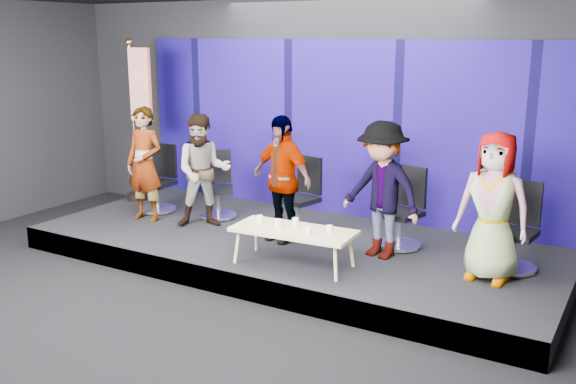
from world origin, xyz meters
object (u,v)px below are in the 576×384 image
panelist_b (203,171)px  mug_b (278,224)px  chair_c (301,207)px  panelist_e (493,207)px  mug_e (330,229)px  panelist_c (281,179)px  chair_b (218,196)px  panelist_d (382,190)px  mug_c (295,222)px  chair_e (515,241)px  mug_d (308,230)px  flag_stand (138,117)px  chair_a (159,189)px  mug_a (260,219)px  chair_d (402,221)px  panelist_a (145,164)px  coffee_table (294,232)px

panelist_b → mug_b: (1.73, -0.82, -0.30)m
chair_c → panelist_e: size_ratio=0.62×
mug_e → panelist_c: bearing=147.2°
chair_b → panelist_d: panelist_d is taller
panelist_d → mug_c: bearing=-125.7°
chair_e → mug_c: chair_e is taller
mug_c → mug_d: 0.36m
panelist_b → mug_c: bearing=-54.5°
chair_c → mug_c: chair_c is taller
chair_b → mug_d: chair_b is taller
mug_c → mug_d: size_ratio=1.12×
chair_b → chair_e: (4.29, -0.05, 0.01)m
panelist_b → flag_stand: bearing=124.6°
chair_c → chair_e: (2.89, -0.09, -0.00)m
chair_c → mug_d: bearing=-44.6°
chair_a → mug_d: (3.24, -1.14, 0.15)m
mug_a → panelist_b: bearing=152.6°
chair_a → mug_e: chair_a is taller
mug_d → flag_stand: (-3.89, 1.46, 0.89)m
chair_c → chair_e: size_ratio=1.00×
chair_a → panelist_b: 1.24m
chair_a → mug_b: 3.05m
chair_b → mug_c: 2.26m
panelist_b → chair_e: (4.17, 0.43, -0.46)m
chair_d → flag_stand: 4.63m
chair_c → mug_a: chair_c is taller
chair_d → mug_b: chair_d is taller
panelist_e → chair_a: bearing=-177.7°
chair_a → flag_stand: (-0.65, 0.32, 1.04)m
panelist_a → mug_a: size_ratio=18.58×
coffee_table → mug_c: 0.16m
mug_d → panelist_d: bearing=59.7°
coffee_table → panelist_d: bearing=46.7°
panelist_b → panelist_e: (4.00, -0.04, 0.03)m
coffee_table → mug_c: (-0.05, 0.13, 0.08)m
chair_c → mug_d: 1.61m
panelist_a → coffee_table: size_ratio=1.12×
flag_stand → coffee_table: bearing=-18.4°
mug_c → panelist_b: bearing=161.2°
panelist_b → panelist_e: 4.00m
panelist_c → panelist_d: size_ratio=0.99×
chair_e → mug_b: size_ratio=9.50×
chair_b → panelist_b: size_ratio=0.62×
coffee_table → flag_stand: (-3.65, 1.38, 0.97)m
chair_e → chair_c: bearing=-175.7°
chair_e → panelist_e: panelist_e is taller
chair_d → coffee_table: 1.56m
panelist_d → mug_a: 1.52m
panelist_b → chair_d: (2.76, 0.55, -0.46)m
panelist_b → chair_a: bearing=128.9°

